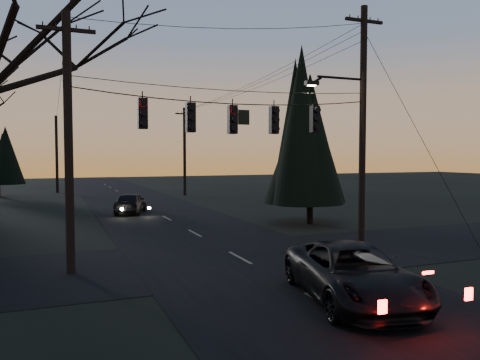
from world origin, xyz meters
name	(u,v)px	position (x,y,z in m)	size (l,w,h in m)	color
main_road	(175,223)	(0.00, 20.00, 0.01)	(8.00, 120.00, 0.02)	black
cross_road	(240,258)	(0.00, 10.00, 0.01)	(60.00, 7.00, 0.02)	black
utility_pole_right	(361,247)	(5.50, 10.00, 0.00)	(5.00, 0.30, 10.00)	black
utility_pole_left	(71,273)	(-6.00, 10.00, 0.00)	(1.80, 0.30, 8.50)	black
utility_pole_far_r	(185,195)	(5.50, 38.00, 0.00)	(1.80, 0.30, 8.50)	black
utility_pole_far_l	(57,193)	(-6.00, 46.00, 0.00)	(0.30, 0.30, 8.00)	black
span_signal_assembly	(234,118)	(-0.24, 10.00, 5.26)	(11.50, 0.44, 1.57)	black
evergreen_right	(310,138)	(7.00, 16.76, 4.85)	(4.20, 4.20, 8.52)	black
suv_near	(353,274)	(0.80, 4.02, 0.74)	(2.46, 5.35, 1.49)	black
sedan_oncoming_a	(130,203)	(-1.70, 25.27, 0.71)	(1.69, 4.19, 1.43)	black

